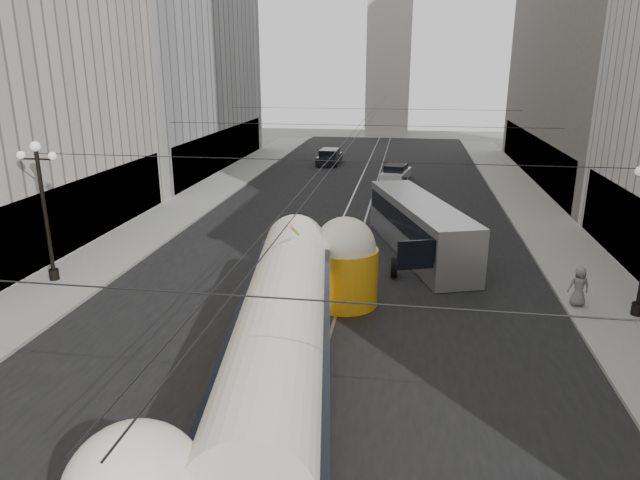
% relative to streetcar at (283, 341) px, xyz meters
% --- Properties ---
extents(road, '(20.00, 85.00, 0.02)m').
position_rel_streetcar_xyz_m(road, '(0.08, 22.11, -1.87)').
color(road, black).
rests_on(road, ground).
extents(sidewalk_left, '(4.00, 72.00, 0.15)m').
position_rel_streetcar_xyz_m(sidewalk_left, '(-11.92, 25.61, -1.79)').
color(sidewalk_left, gray).
rests_on(sidewalk_left, ground).
extents(sidewalk_right, '(4.00, 72.00, 0.15)m').
position_rel_streetcar_xyz_m(sidewalk_right, '(12.08, 25.61, -1.79)').
color(sidewalk_right, gray).
rests_on(sidewalk_right, ground).
extents(rail_left, '(0.12, 85.00, 0.04)m').
position_rel_streetcar_xyz_m(rail_left, '(-0.67, 22.11, -1.87)').
color(rail_left, gray).
rests_on(rail_left, ground).
extents(rail_right, '(0.12, 85.00, 0.04)m').
position_rel_streetcar_xyz_m(rail_right, '(0.83, 22.11, -1.87)').
color(rail_right, gray).
rests_on(rail_right, ground).
extents(building_left_far, '(12.60, 28.60, 28.60)m').
position_rel_streetcar_xyz_m(building_left_far, '(-19.92, 37.61, 12.44)').
color(building_left_far, '#999999').
rests_on(building_left_far, ground).
extents(distant_tower, '(6.00, 6.00, 31.36)m').
position_rel_streetcar_xyz_m(distant_tower, '(0.08, 69.61, 13.10)').
color(distant_tower, '#B2AFA8').
rests_on(distant_tower, ground).
extents(lamppost_left_mid, '(1.86, 0.44, 6.37)m').
position_rel_streetcar_xyz_m(lamppost_left_mid, '(-12.52, 7.61, 1.88)').
color(lamppost_left_mid, black).
rests_on(lamppost_left_mid, sidewalk_left).
extents(catenary, '(25.00, 72.00, 0.23)m').
position_rel_streetcar_xyz_m(catenary, '(0.20, 21.11, 4.01)').
color(catenary, black).
rests_on(catenary, ground).
extents(streetcar, '(4.80, 17.29, 3.82)m').
position_rel_streetcar_xyz_m(streetcar, '(0.00, 0.00, 0.00)').
color(streetcar, orange).
rests_on(streetcar, ground).
extents(city_bus, '(5.79, 11.65, 2.85)m').
position_rel_streetcar_xyz_m(city_bus, '(4.16, 14.55, -0.31)').
color(city_bus, '#939498').
rests_on(city_bus, ground).
extents(sedan_white_far, '(2.67, 4.88, 1.46)m').
position_rel_streetcar_xyz_m(sedan_white_far, '(2.40, 34.30, -1.21)').
color(sedan_white_far, white).
rests_on(sedan_white_far, ground).
extents(sedan_dark_far, '(2.14, 4.85, 1.51)m').
position_rel_streetcar_xyz_m(sedan_dark_far, '(-4.49, 42.10, -1.18)').
color(sedan_dark_far, black).
rests_on(sedan_dark_far, ground).
extents(pedestrian_sidewalk_right, '(0.86, 0.56, 1.67)m').
position_rel_streetcar_xyz_m(pedestrian_sidewalk_right, '(10.58, 8.23, -0.88)').
color(pedestrian_sidewalk_right, slate).
rests_on(pedestrian_sidewalk_right, sidewalk_right).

